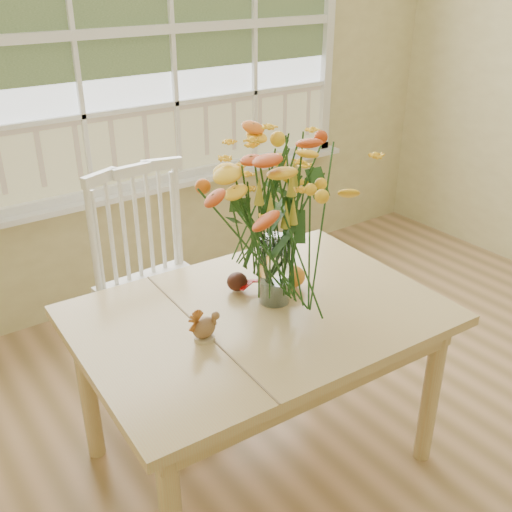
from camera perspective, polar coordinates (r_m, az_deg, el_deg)
floor at (r=2.63m, az=19.88°, el=-21.42°), size 4.00×4.50×0.01m
wall_back at (r=3.54m, az=-8.11°, el=17.47°), size 4.00×0.02×2.70m
window at (r=3.49m, az=-7.99°, el=20.35°), size 2.42×0.12×1.74m
dining_table at (r=2.28m, az=0.29°, el=-7.21°), size 1.36×1.00×0.71m
windsor_chair at (r=2.82m, az=-9.87°, el=-1.51°), size 0.51×0.49×1.04m
flower_vase at (r=2.13m, az=1.88°, el=4.88°), size 0.55×0.55×0.65m
pumpkin at (r=2.38m, az=3.38°, el=-2.04°), size 0.11×0.11×0.09m
turkey_figurine at (r=2.06m, az=-4.97°, el=-6.82°), size 0.11×0.09×0.11m
dark_gourd at (r=2.35m, az=-1.80°, el=-2.54°), size 0.13×0.08×0.07m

